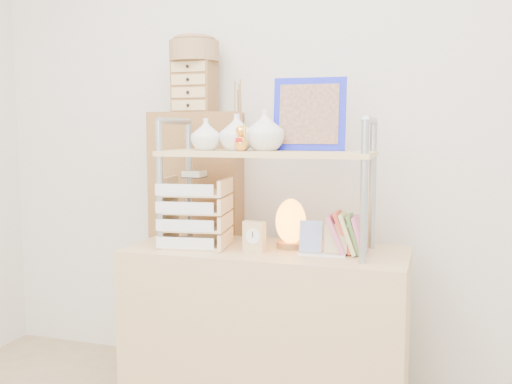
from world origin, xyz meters
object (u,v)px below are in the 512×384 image
desk (266,332)px  cabinet (198,243)px  salt_lamp (291,223)px  letter_tray (195,216)px

desk → cabinet: (-0.48, 0.37, 0.30)m
cabinet → salt_lamp: cabinet is taller
cabinet → letter_tray: bearing=-74.3°
salt_lamp → desk: bearing=-151.6°
letter_tray → cabinet: bearing=112.0°
desk → cabinet: size_ratio=0.89×
salt_lamp → letter_tray: bearing=-168.4°
cabinet → salt_lamp: size_ratio=6.29×
cabinet → desk: bearing=-43.8°
cabinet → letter_tray: (0.16, -0.40, 0.21)m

